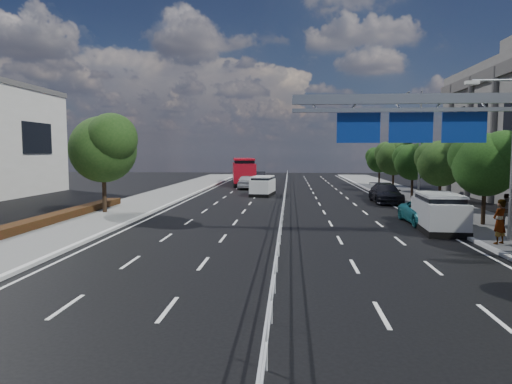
{
  "coord_description": "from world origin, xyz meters",
  "views": [
    {
      "loc": [
        0.43,
        -11.59,
        4.18
      ],
      "look_at": [
        -1.08,
        8.53,
        2.4
      ],
      "focal_mm": 32.0,
      "sensor_mm": 36.0,
      "label": 1
    }
  ],
  "objects_px": {
    "pedestrian_a": "(500,222)",
    "pedestrian_b": "(506,209)",
    "near_car_dark": "(260,176)",
    "red_bus": "(243,171)",
    "overhead_gantry": "(428,121)",
    "near_car_silver": "(246,182)",
    "parked_car_dark": "(386,193)",
    "white_minivan": "(263,186)",
    "silver_minivan": "(439,213)",
    "parked_car_teal": "(426,213)"
  },
  "relations": [
    {
      "from": "pedestrian_a",
      "to": "pedestrian_b",
      "type": "relative_size",
      "value": 1.15
    },
    {
      "from": "pedestrian_a",
      "to": "near_car_dark",
      "type": "bearing_deg",
      "value": -107.1
    },
    {
      "from": "red_bus",
      "to": "parked_car_dark",
      "type": "relative_size",
      "value": 2.14
    },
    {
      "from": "white_minivan",
      "to": "silver_minivan",
      "type": "xyz_separation_m",
      "value": [
        10.48,
        -18.92,
        0.06
      ]
    },
    {
      "from": "silver_minivan",
      "to": "pedestrian_b",
      "type": "relative_size",
      "value": 2.83
    },
    {
      "from": "red_bus",
      "to": "near_car_silver",
      "type": "relative_size",
      "value": 2.49
    },
    {
      "from": "near_car_dark",
      "to": "parked_car_dark",
      "type": "relative_size",
      "value": 0.78
    },
    {
      "from": "near_car_dark",
      "to": "pedestrian_a",
      "type": "relative_size",
      "value": 2.11
    },
    {
      "from": "white_minivan",
      "to": "parked_car_dark",
      "type": "relative_size",
      "value": 0.83
    },
    {
      "from": "silver_minivan",
      "to": "parked_car_teal",
      "type": "height_order",
      "value": "silver_minivan"
    },
    {
      "from": "white_minivan",
      "to": "near_car_silver",
      "type": "height_order",
      "value": "white_minivan"
    },
    {
      "from": "near_car_silver",
      "to": "pedestrian_a",
      "type": "height_order",
      "value": "pedestrian_a"
    },
    {
      "from": "red_bus",
      "to": "pedestrian_a",
      "type": "distance_m",
      "value": 40.62
    },
    {
      "from": "pedestrian_a",
      "to": "pedestrian_b",
      "type": "distance_m",
      "value": 6.26
    },
    {
      "from": "overhead_gantry",
      "to": "pedestrian_b",
      "type": "relative_size",
      "value": 5.92
    },
    {
      "from": "near_car_silver",
      "to": "parked_car_teal",
      "type": "distance_m",
      "value": 27.69
    },
    {
      "from": "white_minivan",
      "to": "parked_car_teal",
      "type": "bearing_deg",
      "value": -50.78
    },
    {
      "from": "overhead_gantry",
      "to": "pedestrian_a",
      "type": "xyz_separation_m",
      "value": [
        2.87,
        -1.13,
        -4.48
      ]
    },
    {
      "from": "red_bus",
      "to": "parked_car_teal",
      "type": "height_order",
      "value": "red_bus"
    },
    {
      "from": "parked_car_teal",
      "to": "parked_car_dark",
      "type": "distance_m",
      "value": 11.23
    },
    {
      "from": "silver_minivan",
      "to": "pedestrian_a",
      "type": "xyz_separation_m",
      "value": [
        1.31,
        -4.05,
        0.16
      ]
    },
    {
      "from": "near_car_silver",
      "to": "silver_minivan",
      "type": "height_order",
      "value": "silver_minivan"
    },
    {
      "from": "red_bus",
      "to": "parked_car_teal",
      "type": "bearing_deg",
      "value": -74.03
    },
    {
      "from": "overhead_gantry",
      "to": "silver_minivan",
      "type": "relative_size",
      "value": 2.09
    },
    {
      "from": "white_minivan",
      "to": "parked_car_teal",
      "type": "height_order",
      "value": "white_minivan"
    },
    {
      "from": "near_car_silver",
      "to": "pedestrian_b",
      "type": "distance_m",
      "value": 30.41
    },
    {
      "from": "near_car_dark",
      "to": "parked_car_teal",
      "type": "bearing_deg",
      "value": 104.51
    },
    {
      "from": "white_minivan",
      "to": "parked_car_teal",
      "type": "relative_size",
      "value": 0.94
    },
    {
      "from": "near_car_dark",
      "to": "red_bus",
      "type": "bearing_deg",
      "value": 73.53
    },
    {
      "from": "silver_minivan",
      "to": "parked_car_teal",
      "type": "bearing_deg",
      "value": 93.87
    },
    {
      "from": "parked_car_dark",
      "to": "silver_minivan",
      "type": "bearing_deg",
      "value": -89.32
    },
    {
      "from": "red_bus",
      "to": "silver_minivan",
      "type": "xyz_separation_m",
      "value": [
        13.85,
        -33.63,
        -0.78
      ]
    },
    {
      "from": "parked_car_teal",
      "to": "pedestrian_a",
      "type": "height_order",
      "value": "pedestrian_a"
    },
    {
      "from": "near_car_dark",
      "to": "pedestrian_b",
      "type": "bearing_deg",
      "value": 109.51
    },
    {
      "from": "red_bus",
      "to": "near_car_dark",
      "type": "height_order",
      "value": "red_bus"
    },
    {
      "from": "parked_car_dark",
      "to": "pedestrian_b",
      "type": "relative_size",
      "value": 3.11
    },
    {
      "from": "red_bus",
      "to": "near_car_silver",
      "type": "height_order",
      "value": "red_bus"
    },
    {
      "from": "parked_car_teal",
      "to": "parked_car_dark",
      "type": "height_order",
      "value": "parked_car_dark"
    },
    {
      "from": "red_bus",
      "to": "pedestrian_a",
      "type": "relative_size",
      "value": 5.8
    },
    {
      "from": "overhead_gantry",
      "to": "pedestrian_b",
      "type": "distance_m",
      "value": 8.55
    },
    {
      "from": "red_bus",
      "to": "near_car_dark",
      "type": "bearing_deg",
      "value": 68.68
    },
    {
      "from": "silver_minivan",
      "to": "pedestrian_a",
      "type": "bearing_deg",
      "value": -68.24
    },
    {
      "from": "near_car_silver",
      "to": "parked_car_teal",
      "type": "bearing_deg",
      "value": 116.17
    },
    {
      "from": "near_car_silver",
      "to": "near_car_dark",
      "type": "bearing_deg",
      "value": -94.16
    },
    {
      "from": "pedestrian_a",
      "to": "red_bus",
      "type": "bearing_deg",
      "value": -101.91
    },
    {
      "from": "near_car_silver",
      "to": "overhead_gantry",
      "type": "bearing_deg",
      "value": 109.34
    },
    {
      "from": "parked_car_dark",
      "to": "white_minivan",
      "type": "bearing_deg",
      "value": 153.31
    },
    {
      "from": "overhead_gantry",
      "to": "parked_car_dark",
      "type": "height_order",
      "value": "overhead_gantry"
    },
    {
      "from": "overhead_gantry",
      "to": "silver_minivan",
      "type": "bearing_deg",
      "value": 61.85
    },
    {
      "from": "white_minivan",
      "to": "red_bus",
      "type": "xyz_separation_m",
      "value": [
        -3.37,
        14.71,
        0.83
      ]
    }
  ]
}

